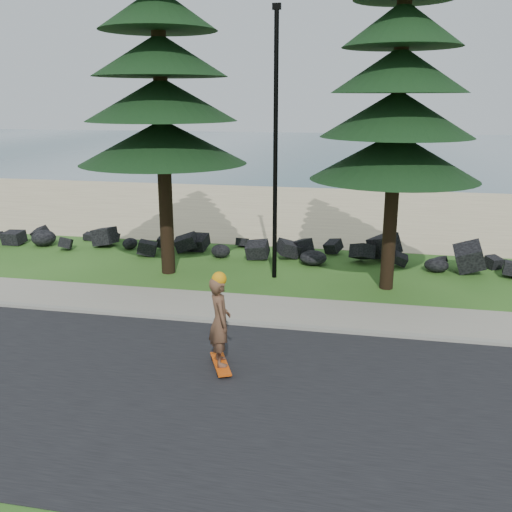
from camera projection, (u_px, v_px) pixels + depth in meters
The scene contains 10 objects.
ground at pixel (254, 313), 15.27m from camera, with size 160.00×160.00×0.00m, color #2E5D1D.
road at pixel (207, 395), 11.02m from camera, with size 160.00×7.00×0.02m, color black.
kerb at pixel (247, 323), 14.41m from camera, with size 160.00×0.20×0.10m, color gray.
sidewalk at pixel (256, 309), 15.45m from camera, with size 160.00×2.00×0.08m, color gray.
beach_sand at pixel (312, 211), 28.95m from camera, with size 160.00×15.00×0.01m, color tan.
ocean at pixel (347, 149), 63.40m from camera, with size 160.00×58.00×0.01m, color #355A66.
seawall_boulders at pixel (286, 257), 20.56m from camera, with size 60.00×2.40×1.10m, color black, non-canonical shape.
pine_right at pixel (405, 1), 15.08m from camera, with size 4.80×4.80×12.72m.
lamp_post at pixel (275, 147), 17.18m from camera, with size 0.25×0.14×8.14m.
skateboarder at pixel (220, 321), 11.85m from camera, with size 0.73×1.16×2.13m.
Camera 1 is at (2.90, -14.00, 5.58)m, focal length 40.00 mm.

